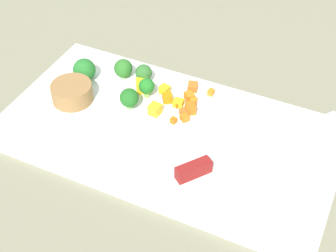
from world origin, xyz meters
The scene contains 23 objects.
ground_plane centered at (0.00, 0.00, 0.00)m, with size 4.00×4.00×0.00m, color gray.
cutting_board centered at (0.00, 0.00, 0.01)m, with size 0.55×0.30×0.01m, color white.
prep_bowl centered at (-0.18, 0.00, 0.03)m, with size 0.07×0.07×0.03m, color #9A703F.
chef_knife centered at (0.12, -0.02, 0.02)m, with size 0.20×0.26×0.02m.
carrot_dice_0 centered at (-0.01, 0.11, 0.02)m, with size 0.02×0.02×0.01m, color orange.
carrot_dice_1 centered at (0.01, 0.08, 0.02)m, with size 0.01×0.01×0.01m, color orange.
carrot_dice_2 centered at (-0.03, 0.07, 0.02)m, with size 0.02×0.02×0.01m, color orange.
carrot_dice_3 centered at (0.03, 0.12, 0.02)m, with size 0.01×0.01×0.01m, color orange.
carrot_dice_4 centered at (0.00, 0.02, 0.02)m, with size 0.01×0.01×0.01m, color orange.
carrot_dice_5 centered at (0.01, 0.05, 0.02)m, with size 0.01×0.01×0.01m, color orange.
carrot_dice_6 centered at (0.01, 0.03, 0.02)m, with size 0.01×0.01×0.01m, color orange.
carrot_dice_7 centered at (0.02, 0.06, 0.02)m, with size 0.02×0.02×0.02m, color orange.
carrot_dice_8 centered at (-0.01, 0.06, 0.02)m, with size 0.01×0.01×0.01m, color orange.
carrot_dice_9 centered at (0.00, 0.09, 0.02)m, with size 0.02×0.01×0.01m, color orange.
pepper_dice_0 centered at (-0.04, 0.03, 0.02)m, with size 0.02×0.02×0.02m, color yellow.
pepper_dice_1 centered at (-0.05, 0.09, 0.02)m, with size 0.02×0.02×0.01m, color yellow.
pepper_dice_2 centered at (-0.09, 0.08, 0.02)m, with size 0.02×0.02×0.02m, color yellow.
pepper_dice_3 centered at (-0.01, 0.06, 0.02)m, with size 0.02×0.02×0.01m, color yellow.
broccoli_floret_0 centered at (-0.14, 0.10, 0.03)m, with size 0.03×0.03×0.04m.
broccoli_floret_1 centered at (-0.20, 0.06, 0.03)m, with size 0.04×0.04×0.04m.
broccoli_floret_2 centered at (-0.10, 0.10, 0.03)m, with size 0.03×0.03×0.04m.
broccoli_floret_3 centered at (-0.07, 0.06, 0.03)m, with size 0.03×0.03×0.04m.
broccoli_floret_4 centered at (-0.08, 0.02, 0.03)m, with size 0.03×0.03×0.04m.
Camera 1 is at (0.26, -0.55, 0.59)m, focal length 54.26 mm.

